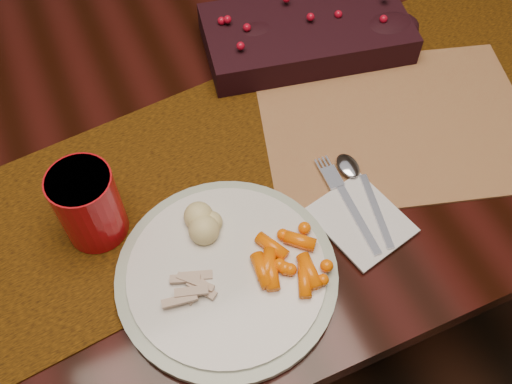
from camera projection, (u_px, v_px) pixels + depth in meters
name	position (u px, v px, depth m)	size (l,w,h in m)	color
floor	(212.00, 290.00, 1.58)	(5.00, 5.00, 0.00)	black
dining_table	(201.00, 220.00, 1.27)	(1.80, 1.00, 0.75)	black
table_runner	(185.00, 181.00, 0.87)	(1.64, 0.34, 0.00)	#41240A
centerpiece	(306.00, 30.00, 1.00)	(0.36, 0.18, 0.07)	black
placemat_main	(397.00, 124.00, 0.93)	(0.44, 0.32, 0.00)	brown
dinner_plate	(227.00, 273.00, 0.77)	(0.30, 0.30, 0.02)	silver
baby_carrots	(280.00, 268.00, 0.76)	(0.11, 0.09, 0.02)	#FF6501
mashed_potatoes	(216.00, 220.00, 0.79)	(0.07, 0.06, 0.04)	#C5B28A
turkey_shreds	(187.00, 287.00, 0.74)	(0.08, 0.07, 0.02)	tan
napkin	(361.00, 220.00, 0.82)	(0.11, 0.13, 0.00)	silver
fork	(351.00, 208.00, 0.83)	(0.02, 0.16, 0.00)	#BCBCBC
spoon	(367.00, 196.00, 0.84)	(0.03, 0.16, 0.00)	white
red_cup	(89.00, 205.00, 0.77)	(0.09, 0.09, 0.12)	#AD0B11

